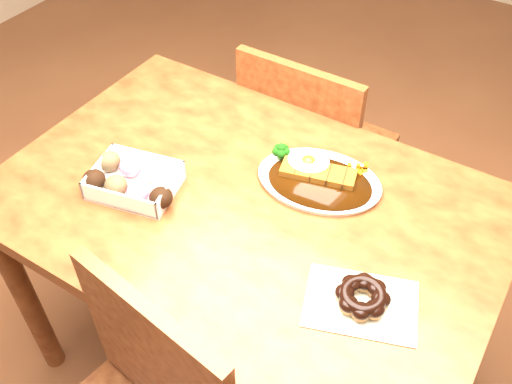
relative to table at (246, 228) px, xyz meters
The scene contains 6 objects.
ground 0.65m from the table, ahead, with size 6.00×6.00×0.00m, color brown.
table is the anchor object (origin of this frame).
chair_far 0.57m from the table, 99.21° to the left, with size 0.42×0.42×0.87m.
katsu_curry_plate 0.22m from the table, 52.69° to the left, with size 0.34×0.27×0.06m.
donut_box 0.30m from the table, 156.60° to the right, with size 0.24×0.20×0.06m.
pon_de_ring 0.40m from the table, 19.00° to the right, with size 0.27×0.22×0.04m.
Camera 1 is at (0.53, -0.79, 1.72)m, focal length 40.00 mm.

